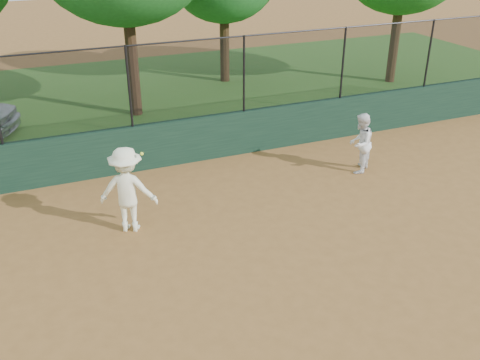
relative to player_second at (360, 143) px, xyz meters
name	(u,v)px	position (x,y,z in m)	size (l,w,h in m)	color
ground	(247,305)	(-4.72, -3.76, -0.77)	(80.00, 80.00, 0.00)	#956130
back_wall	(154,146)	(-4.72, 2.24, -0.17)	(26.00, 0.20, 1.20)	#173424
grass_strip	(113,101)	(-4.72, 8.24, -0.77)	(36.00, 12.00, 0.01)	#29561B
player_second	(360,143)	(0.00, 0.00, 0.00)	(0.75, 0.58, 1.54)	white
player_main	(128,190)	(-5.97, -0.56, 0.14)	(1.36, 1.11, 1.83)	white
fence_assembly	(148,84)	(-4.75, 2.24, 1.47)	(26.00, 0.06, 2.00)	black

